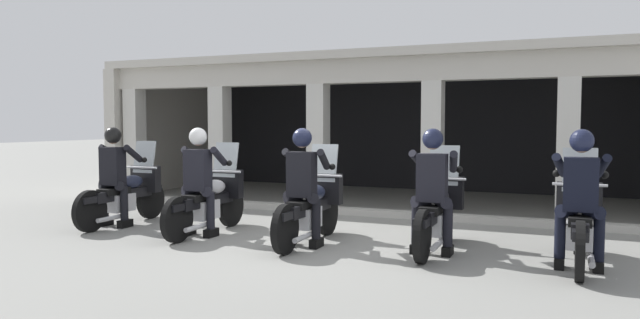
{
  "coord_description": "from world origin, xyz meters",
  "views": [
    {
      "loc": [
        3.26,
        -7.36,
        1.65
      ],
      "look_at": [
        0.0,
        0.29,
        1.13
      ],
      "focal_mm": 32.89,
      "sensor_mm": 36.0,
      "label": 1
    }
  ],
  "objects_px": {
    "motorcycle_right": "(437,212)",
    "motorcycle_far_right": "(579,222)",
    "police_officer_right": "(433,180)",
    "police_officer_far_right": "(581,187)",
    "police_officer_left": "(199,172)",
    "motorcycle_center": "(312,206)",
    "police_officer_far_left": "(114,168)",
    "motorcycle_far_left": "(127,193)",
    "motorcycle_left": "(210,200)",
    "police_officer_center": "(303,177)"
  },
  "relations": [
    {
      "from": "motorcycle_left",
      "to": "police_officer_center",
      "type": "xyz_separation_m",
      "value": [
        1.69,
        -0.35,
        0.44
      ]
    },
    {
      "from": "motorcycle_center",
      "to": "motorcycle_far_left",
      "type": "bearing_deg",
      "value": 162.63
    },
    {
      "from": "motorcycle_left",
      "to": "motorcycle_far_left",
      "type": "bearing_deg",
      "value": 166.16
    },
    {
      "from": "motorcycle_left",
      "to": "police_officer_left",
      "type": "bearing_deg",
      "value": -99.87
    },
    {
      "from": "police_officer_right",
      "to": "police_officer_far_right",
      "type": "distance_m",
      "value": 1.7
    },
    {
      "from": "motorcycle_far_left",
      "to": "police_officer_left",
      "type": "bearing_deg",
      "value": -27.31
    },
    {
      "from": "motorcycle_right",
      "to": "motorcycle_far_right",
      "type": "distance_m",
      "value": 1.7
    },
    {
      "from": "police_officer_left",
      "to": "motorcycle_far_right",
      "type": "relative_size",
      "value": 0.78
    },
    {
      "from": "motorcycle_center",
      "to": "police_officer_far_right",
      "type": "relative_size",
      "value": 1.29
    },
    {
      "from": "motorcycle_far_left",
      "to": "police_officer_left",
      "type": "height_order",
      "value": "police_officer_left"
    },
    {
      "from": "motorcycle_far_right",
      "to": "police_officer_left",
      "type": "bearing_deg",
      "value": 173.63
    },
    {
      "from": "motorcycle_right",
      "to": "motorcycle_far_right",
      "type": "relative_size",
      "value": 1.0
    },
    {
      "from": "motorcycle_far_left",
      "to": "motorcycle_center",
      "type": "xyz_separation_m",
      "value": [
        3.39,
        -0.19,
        0.0
      ]
    },
    {
      "from": "motorcycle_left",
      "to": "police_officer_far_left",
      "type": "bearing_deg",
      "value": 175.73
    },
    {
      "from": "motorcycle_far_right",
      "to": "police_officer_far_right",
      "type": "xyz_separation_m",
      "value": [
        -0.0,
        -0.28,
        0.44
      ]
    },
    {
      "from": "police_officer_right",
      "to": "motorcycle_far_right",
      "type": "bearing_deg",
      "value": -3.44
    },
    {
      "from": "motorcycle_left",
      "to": "police_officer_right",
      "type": "relative_size",
      "value": 1.29
    },
    {
      "from": "police_officer_far_right",
      "to": "motorcycle_right",
      "type": "bearing_deg",
      "value": 156.28
    },
    {
      "from": "motorcycle_far_left",
      "to": "police_officer_center",
      "type": "height_order",
      "value": "police_officer_center"
    },
    {
      "from": "police_officer_right",
      "to": "motorcycle_far_right",
      "type": "relative_size",
      "value": 0.78
    },
    {
      "from": "police_officer_right",
      "to": "police_officer_left",
      "type": "bearing_deg",
      "value": 174.23
    },
    {
      "from": "motorcycle_left",
      "to": "motorcycle_far_right",
      "type": "bearing_deg",
      "value": -9.5
    },
    {
      "from": "motorcycle_left",
      "to": "police_officer_right",
      "type": "bearing_deg",
      "value": -11.88
    },
    {
      "from": "motorcycle_center",
      "to": "police_officer_far_left",
      "type": "bearing_deg",
      "value": 167.42
    },
    {
      "from": "motorcycle_center",
      "to": "police_officer_center",
      "type": "relative_size",
      "value": 1.29
    },
    {
      "from": "police_officer_right",
      "to": "motorcycle_far_right",
      "type": "distance_m",
      "value": 1.76
    },
    {
      "from": "motorcycle_far_left",
      "to": "motorcycle_left",
      "type": "height_order",
      "value": "same"
    },
    {
      "from": "police_officer_center",
      "to": "motorcycle_far_right",
      "type": "height_order",
      "value": "police_officer_center"
    },
    {
      "from": "motorcycle_center",
      "to": "motorcycle_right",
      "type": "height_order",
      "value": "same"
    },
    {
      "from": "motorcycle_left",
      "to": "police_officer_left",
      "type": "height_order",
      "value": "police_officer_left"
    },
    {
      "from": "motorcycle_center",
      "to": "police_officer_right",
      "type": "bearing_deg",
      "value": -16.61
    },
    {
      "from": "police_officer_far_left",
      "to": "police_officer_right",
      "type": "height_order",
      "value": "same"
    },
    {
      "from": "motorcycle_center",
      "to": "police_officer_right",
      "type": "distance_m",
      "value": 1.75
    },
    {
      "from": "police_officer_far_left",
      "to": "motorcycle_left",
      "type": "xyz_separation_m",
      "value": [
        1.69,
        0.16,
        -0.44
      ]
    },
    {
      "from": "motorcycle_center",
      "to": "motorcycle_right",
      "type": "bearing_deg",
      "value": -7.05
    },
    {
      "from": "motorcycle_far_right",
      "to": "police_officer_far_right",
      "type": "bearing_deg",
      "value": -99.93
    },
    {
      "from": "police_officer_center",
      "to": "motorcycle_far_right",
      "type": "bearing_deg",
      "value": -8.2
    },
    {
      "from": "police_officer_right",
      "to": "police_officer_far_left",
      "type": "bearing_deg",
      "value": 171.98
    },
    {
      "from": "motorcycle_far_left",
      "to": "police_officer_right",
      "type": "xyz_separation_m",
      "value": [
        5.08,
        -0.26,
        0.44
      ]
    },
    {
      "from": "motorcycle_far_left",
      "to": "police_officer_far_left",
      "type": "xyz_separation_m",
      "value": [
        -0.0,
        -0.28,
        0.44
      ]
    },
    {
      "from": "police_officer_far_right",
      "to": "motorcycle_center",
      "type": "bearing_deg",
      "value": 166.76
    },
    {
      "from": "police_officer_far_left",
      "to": "police_officer_right",
      "type": "relative_size",
      "value": 1.0
    },
    {
      "from": "police_officer_far_left",
      "to": "motorcycle_far_right",
      "type": "distance_m",
      "value": 6.79
    },
    {
      "from": "police_officer_far_left",
      "to": "police_officer_left",
      "type": "distance_m",
      "value": 1.7
    },
    {
      "from": "motorcycle_far_right",
      "to": "police_officer_far_left",
      "type": "bearing_deg",
      "value": 171.75
    },
    {
      "from": "motorcycle_far_right",
      "to": "motorcycle_left",
      "type": "bearing_deg",
      "value": 170.44
    },
    {
      "from": "police_officer_right",
      "to": "motorcycle_right",
      "type": "bearing_deg",
      "value": 81.45
    },
    {
      "from": "motorcycle_center",
      "to": "motorcycle_right",
      "type": "xyz_separation_m",
      "value": [
        1.69,
        0.21,
        0.0
      ]
    },
    {
      "from": "motorcycle_right",
      "to": "police_officer_right",
      "type": "bearing_deg",
      "value": -98.55
    },
    {
      "from": "motorcycle_left",
      "to": "police_officer_right",
      "type": "height_order",
      "value": "police_officer_right"
    }
  ]
}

